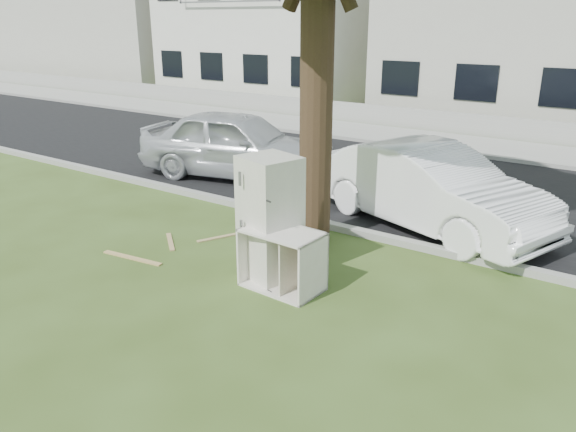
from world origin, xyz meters
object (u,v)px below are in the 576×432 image
Objects in this scene: fridge at (270,219)px; car_left at (238,144)px; cabinet at (282,260)px; car_center at (430,187)px.

car_left is (-3.97, 4.05, -0.11)m from fridge.
fridge is 1.65× the size of cabinet.
fridge reaches higher than car_left.
cabinet is 6.08m from car_left.
car_center is 0.97× the size of car_left.
fridge is at bearing 153.44° from cabinet.
cabinet is 3.64m from car_center.
car_center is 5.13m from car_left.
fridge is 0.40× the size of car_center.
car_left reaches higher than car_center.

